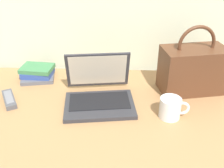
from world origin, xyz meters
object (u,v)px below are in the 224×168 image
laptop (99,92)px  coffee_mug (171,108)px  handbag (193,69)px  remote_control_far (9,99)px  book_stack (38,73)px

laptop → coffee_mug: size_ratio=2.68×
coffee_mug → handbag: bearing=60.3°
handbag → remote_control_far: bearing=-170.7°
coffee_mug → handbag: (0.13, 0.23, 0.07)m
coffee_mug → remote_control_far: coffee_mug is taller
remote_control_far → coffee_mug: bearing=-7.0°
laptop → coffee_mug: bearing=-19.9°
handbag → book_stack: handbag is taller
handbag → book_stack: (-0.79, 0.09, -0.08)m
laptop → remote_control_far: size_ratio=2.09×
remote_control_far → handbag: 0.88m
coffee_mug → book_stack: coffee_mug is taller
laptop → book_stack: laptop is taller
remote_control_far → book_stack: size_ratio=0.85×
handbag → book_stack: bearing=173.8°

